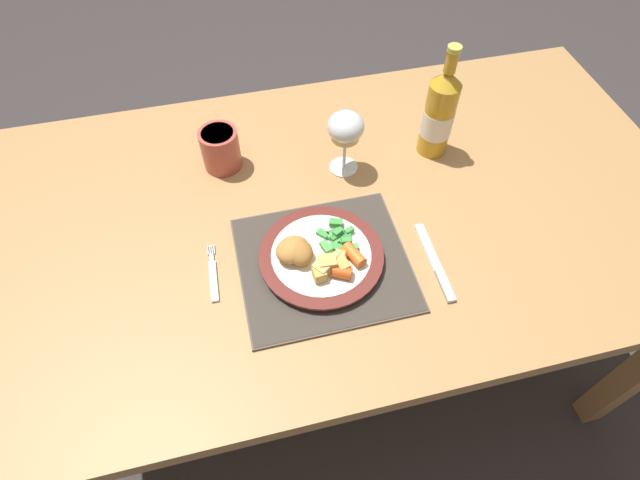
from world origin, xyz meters
The scene contains 13 objects.
ground_plane centered at (0.00, 0.00, 0.00)m, with size 6.00×6.00×0.00m, color #383333.
dining_table centered at (0.00, 0.00, 0.66)m, with size 1.56×0.85×0.74m.
placemat centered at (-0.05, -0.14, 0.74)m, with size 0.32×0.29×0.01m.
dinner_plate centered at (-0.05, -0.13, 0.76)m, with size 0.24×0.24×0.02m.
breaded_croquettes centered at (-0.10, -0.12, 0.78)m, with size 0.08×0.08×0.04m.
green_beans_pile centered at (-0.01, -0.10, 0.77)m, with size 0.07×0.08×0.02m.
glazed_carrots centered at (-0.02, -0.16, 0.78)m, with size 0.08×0.08×0.02m.
fork centered at (-0.26, -0.12, 0.74)m, with size 0.02×0.13×0.01m.
table_knife centered at (0.16, -0.20, 0.74)m, with size 0.02×0.19×0.01m.
wine_glass centered at (0.06, 0.11, 0.85)m, with size 0.08×0.08×0.15m.
bottle centered at (0.27, 0.12, 0.84)m, with size 0.07×0.07×0.26m.
roast_potatoes centered at (-0.05, -0.17, 0.78)m, with size 0.07×0.06×0.03m.
drinking_cup centered at (-0.20, 0.18, 0.79)m, with size 0.08×0.08×0.09m.
Camera 1 is at (-0.18, -0.65, 1.54)m, focal length 28.00 mm.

